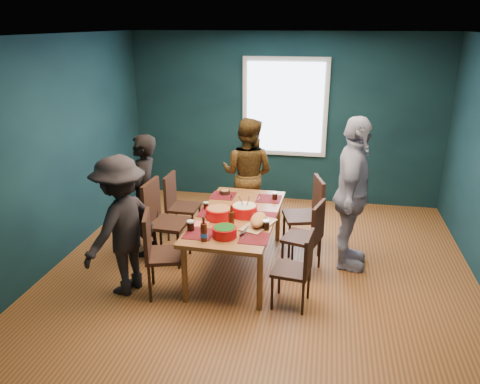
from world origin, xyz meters
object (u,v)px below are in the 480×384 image
at_px(person_right, 352,195).
at_px(bowl_dumpling, 244,210).
at_px(chair_right_far, 309,209).
at_px(person_far_left, 144,196).
at_px(chair_left_near, 158,248).
at_px(person_near_left, 121,226).
at_px(chair_left_mid, 160,215).
at_px(chair_left_far, 177,201).
at_px(dining_table, 237,220).
at_px(chair_right_mid, 309,232).
at_px(cutting_board, 258,221).
at_px(chair_right_near, 299,264).
at_px(bowl_herbs, 225,232).
at_px(person_back, 247,174).
at_px(bowl_salad, 219,213).

bearing_deg(person_right, bowl_dumpling, 109.57).
xyz_separation_m(chair_right_far, person_far_left, (-2.04, -0.44, 0.21)).
relative_size(chair_left_near, person_near_left, 0.61).
distance_m(chair_left_mid, person_near_left, 0.80).
bearing_deg(chair_left_far, dining_table, -35.80).
bearing_deg(dining_table, chair_right_mid, 4.11).
bearing_deg(chair_right_far, cutting_board, -136.46).
relative_size(chair_right_near, bowl_dumpling, 2.70).
bearing_deg(chair_right_mid, bowl_herbs, -127.48).
distance_m(person_back, bowl_salad, 1.37).
bearing_deg(bowl_dumpling, person_back, 98.15).
bearing_deg(chair_right_near, bowl_dumpling, 142.88).
relative_size(chair_left_near, bowl_salad, 3.08).
bearing_deg(bowl_salad, chair_left_mid, 167.29).
bearing_deg(bowl_salad, chair_right_far, 37.02).
xyz_separation_m(person_right, person_near_left, (-2.43, -1.03, -0.15)).
xyz_separation_m(chair_left_near, bowl_salad, (0.54, 0.58, 0.21)).
height_order(person_back, cutting_board, person_back).
distance_m(chair_left_far, chair_right_mid, 1.95).
bearing_deg(bowl_herbs, person_right, 34.51).
bearing_deg(chair_left_near, cutting_board, 7.79).
bearing_deg(chair_left_near, bowl_herbs, -7.46).
xyz_separation_m(chair_right_far, bowl_salad, (-1.00, -0.76, 0.19)).
relative_size(chair_right_near, cutting_board, 1.36).
relative_size(chair_right_far, cutting_board, 1.61).
height_order(chair_left_mid, person_near_left, person_near_left).
bearing_deg(dining_table, chair_right_far, 38.97).
xyz_separation_m(chair_left_mid, chair_right_far, (1.79, 0.58, -0.02)).
bearing_deg(bowl_dumpling, chair_right_far, 40.30).
bearing_deg(person_near_left, chair_left_near, 110.53).
xyz_separation_m(chair_left_far, chair_left_near, (0.25, -1.44, 0.03)).
bearing_deg(person_right, chair_left_near, 122.28).
bearing_deg(chair_right_far, chair_left_near, -154.76).
height_order(chair_right_mid, person_far_left, person_far_left).
bearing_deg(chair_right_mid, person_right, 46.14).
xyz_separation_m(bowl_salad, bowl_herbs, (0.17, -0.47, -0.01)).
relative_size(person_back, bowl_herbs, 6.16).
xyz_separation_m(dining_table, cutting_board, (0.29, -0.26, 0.12)).
height_order(chair_right_mid, person_right, person_right).
bearing_deg(person_near_left, bowl_herbs, 115.81).
height_order(chair_right_far, bowl_dumpling, chair_right_far).
distance_m(chair_right_near, person_back, 2.13).
relative_size(chair_right_mid, chair_right_near, 1.08).
height_order(chair_left_mid, chair_right_near, chair_left_mid).
relative_size(dining_table, chair_right_far, 1.87).
xyz_separation_m(chair_right_near, bowl_dumpling, (-0.70, 0.68, 0.28)).
relative_size(chair_right_far, chair_right_mid, 1.10).
bearing_deg(chair_left_near, chair_left_far, 83.50).
bearing_deg(chair_right_mid, chair_right_far, 108.70).
height_order(chair_right_far, person_right, person_right).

